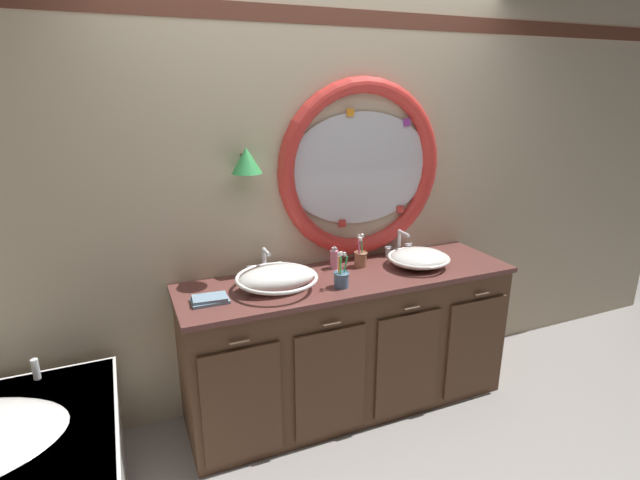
% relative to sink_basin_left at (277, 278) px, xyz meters
% --- Properties ---
extents(ground_plane, '(14.00, 14.00, 0.00)m').
position_rel_sink_basin_left_xyz_m(ground_plane, '(0.38, -0.24, -0.95)').
color(ground_plane, gray).
extents(back_wall_assembly, '(6.40, 0.26, 2.60)m').
position_rel_sink_basin_left_xyz_m(back_wall_assembly, '(0.40, 0.34, 0.37)').
color(back_wall_assembly, beige).
rests_on(back_wall_assembly, ground_plane).
extents(vanity_counter, '(2.03, 0.60, 0.88)m').
position_rel_sink_basin_left_xyz_m(vanity_counter, '(0.46, 0.03, -0.51)').
color(vanity_counter, brown).
rests_on(vanity_counter, ground_plane).
extents(sink_basin_left, '(0.46, 0.46, 0.13)m').
position_rel_sink_basin_left_xyz_m(sink_basin_left, '(0.00, 0.00, 0.00)').
color(sink_basin_left, white).
rests_on(sink_basin_left, vanity_counter).
extents(sink_basin_right, '(0.38, 0.38, 0.11)m').
position_rel_sink_basin_left_xyz_m(sink_basin_right, '(0.92, 0.00, -0.01)').
color(sink_basin_right, white).
rests_on(sink_basin_right, vanity_counter).
extents(faucet_set_left, '(0.22, 0.12, 0.17)m').
position_rel_sink_basin_left_xyz_m(faucet_set_left, '(0.00, 0.23, -0.00)').
color(faucet_set_left, silver).
rests_on(faucet_set_left, vanity_counter).
extents(faucet_set_right, '(0.21, 0.14, 0.18)m').
position_rel_sink_basin_left_xyz_m(faucet_set_right, '(0.92, 0.22, 0.00)').
color(faucet_set_right, silver).
rests_on(faucet_set_right, vanity_counter).
extents(toothbrush_holder_left, '(0.09, 0.09, 0.21)m').
position_rel_sink_basin_left_xyz_m(toothbrush_holder_left, '(0.34, -0.11, -0.01)').
color(toothbrush_holder_left, slate).
rests_on(toothbrush_holder_left, vanity_counter).
extents(toothbrush_holder_right, '(0.09, 0.09, 0.21)m').
position_rel_sink_basin_left_xyz_m(toothbrush_holder_right, '(0.59, 0.14, -0.01)').
color(toothbrush_holder_right, '#996647').
rests_on(toothbrush_holder_right, vanity_counter).
extents(soap_dispenser, '(0.05, 0.06, 0.14)m').
position_rel_sink_basin_left_xyz_m(soap_dispenser, '(0.43, 0.18, -0.01)').
color(soap_dispenser, pink).
rests_on(soap_dispenser, vanity_counter).
extents(folded_hand_towel, '(0.19, 0.13, 0.03)m').
position_rel_sink_basin_left_xyz_m(folded_hand_towel, '(-0.37, -0.03, -0.05)').
color(folded_hand_towel, '#7593A8').
rests_on(folded_hand_towel, vanity_counter).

